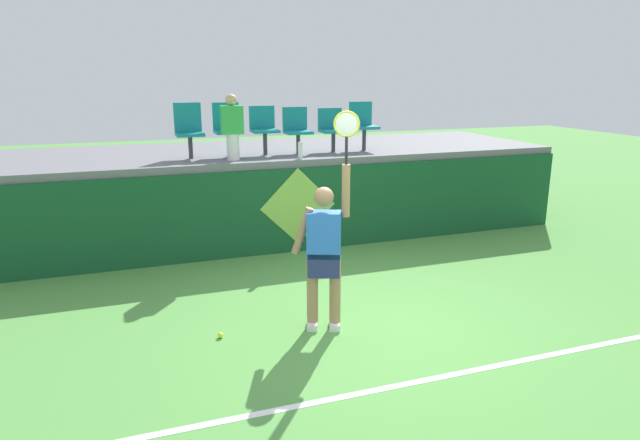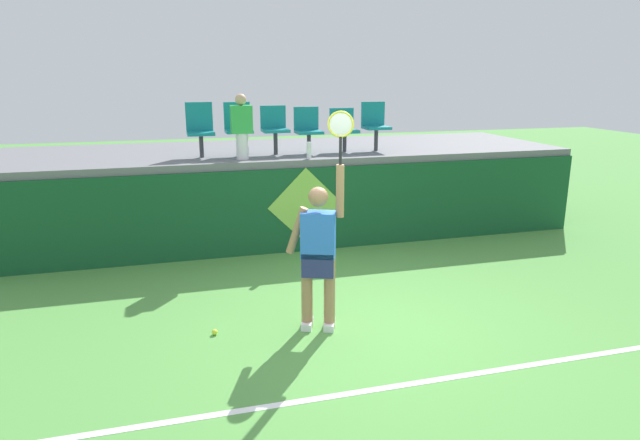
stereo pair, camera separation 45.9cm
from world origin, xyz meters
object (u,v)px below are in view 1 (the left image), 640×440
Objects in this scene: stadium_chair_4 at (332,127)px; spectator_0 at (232,126)px; water_bottle at (300,150)px; stadium_chair_0 at (189,128)px; stadium_chair_5 at (363,123)px; stadium_chair_1 at (227,127)px; stadium_chair_2 at (264,127)px; tennis_player at (324,250)px; tennis_ball at (220,335)px; stadium_chair_3 at (297,128)px.

spectator_0 reaches higher than stadium_chair_4.
spectator_0 is at bearing 166.68° from water_bottle.
spectator_0 is at bearing -35.46° from stadium_chair_0.
stadium_chair_0 is at bearing 179.90° from stadium_chair_5.
stadium_chair_0 is 1.01× the size of stadium_chair_1.
stadium_chair_4 is at bearing -0.05° from stadium_chair_2.
spectator_0 reaches higher than stadium_chair_5.
stadium_chair_2 reaches higher than stadium_chair_4.
tennis_player is at bearing -83.24° from spectator_0.
tennis_ball is at bearing -104.34° from spectator_0.
stadium_chair_1 is at bearing 77.38° from tennis_ball.
stadium_chair_5 is at bearing -0.10° from stadium_chair_0.
stadium_chair_0 is (0.17, 3.58, 1.97)m from tennis_ball.
stadium_chair_2 is at bearing 68.31° from tennis_ball.
stadium_chair_5 is (3.25, 3.57, 1.96)m from tennis_ball.
water_bottle is 1.60m from stadium_chair_5.
tennis_player is at bearing -102.43° from water_bottle.
stadium_chair_0 reaches higher than stadium_chair_3.
stadium_chair_5 is 0.82× the size of spectator_0.
stadium_chair_5 reaches higher than stadium_chair_2.
water_bottle is (1.85, 2.88, 1.62)m from tennis_ball.
tennis_ball is 0.08× the size of stadium_chair_2.
stadium_chair_0 is at bearing 144.54° from spectator_0.
stadium_chair_1 is 0.62m from stadium_chair_2.
stadium_chair_0 is 1.84m from stadium_chair_3.
stadium_chair_1 is 2.45m from stadium_chair_5.
spectator_0 reaches higher than tennis_player.
stadium_chair_5 is (1.25, 0.00, 0.05)m from stadium_chair_3.
stadium_chair_3 is at bearing 0.24° from stadium_chair_2.
stadium_chair_2 is 1.24m from stadium_chair_4.
tennis_ball is 3.81m from spectator_0.
stadium_chair_4 is at bearing -179.47° from stadium_chair_5.
tennis_player reaches higher than stadium_chair_1.
stadium_chair_5 reaches higher than tennis_ball.
stadium_chair_0 is (-1.02, 3.71, 1.06)m from tennis_player.
stadium_chair_0 reaches higher than stadium_chair_4.
stadium_chair_2 is at bearing -0.46° from stadium_chair_0.
stadium_chair_2 is 1.08× the size of stadium_chair_4.
water_bottle is 1.31m from stadium_chair_1.
tennis_ball is 0.06× the size of spectator_0.
stadium_chair_1 reaches higher than stadium_chair_4.
stadium_chair_5 is (2.45, -0.00, -0.01)m from stadium_chair_1.
tennis_ball is 0.07× the size of stadium_chair_1.
water_bottle is 0.32× the size of stadium_chair_5.
water_bottle is at bearing 57.27° from tennis_ball.
tennis_player is at bearing -74.70° from stadium_chair_0.
tennis_ball is 4.16m from stadium_chair_1.
stadium_chair_4 reaches higher than tennis_ball.
stadium_chair_1 is (0.80, 3.57, 1.98)m from tennis_ball.
stadium_chair_3 is at bearing 60.65° from tennis_ball.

